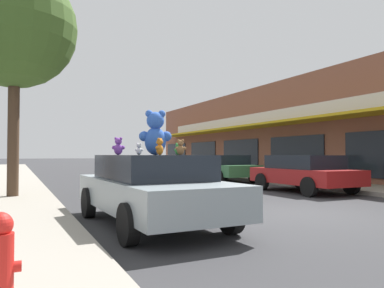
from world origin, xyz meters
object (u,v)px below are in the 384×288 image
object	(u,v)px
teddy_bear_giant	(155,133)
teddy_bear_purple	(118,146)
teddy_bear_orange	(160,147)
parked_car_far_center	(304,172)
plush_art_car	(151,187)
street_tree	(15,28)
teddy_bear_white	(139,149)
teddy_bear_brown	(181,147)
parked_car_far_right	(223,167)
teddy_bear_green	(178,149)

from	to	relation	value
teddy_bear_giant	teddy_bear_purple	distance (m)	1.05
teddy_bear_orange	parked_car_far_center	bearing A→B (deg)	167.18
plush_art_car	street_tree	bearing A→B (deg)	113.17
teddy_bear_orange	street_tree	xyz separation A→B (m)	(-2.50, 5.93, 3.70)
teddy_bear_giant	street_tree	bearing A→B (deg)	-46.28
teddy_bear_white	teddy_bear_brown	xyz separation A→B (m)	(0.22, -1.81, 0.01)
parked_car_far_right	plush_art_car	bearing A→B (deg)	-126.74
parked_car_far_center	street_tree	world-z (taller)	street_tree
teddy_bear_green	street_tree	bearing A→B (deg)	-12.89
teddy_bear_giant	parked_car_far_right	bearing A→B (deg)	-108.48
teddy_bear_orange	teddy_bear_green	size ratio (longest dim) A/B	1.41
teddy_bear_orange	street_tree	size ratio (longest dim) A/B	0.05
plush_art_car	teddy_bear_green	distance (m)	1.10
parked_car_far_center	street_tree	xyz separation A→B (m)	(-9.78, 1.68, 4.50)
plush_art_car	teddy_bear_giant	size ratio (longest dim) A/B	5.23
teddy_bear_white	teddy_bear_purple	size ratio (longest dim) A/B	0.69
teddy_bear_white	teddy_bear_orange	bearing A→B (deg)	131.27
street_tree	teddy_bear_giant	bearing A→B (deg)	-64.21
teddy_bear_giant	parked_car_far_center	size ratio (longest dim) A/B	0.21
teddy_bear_brown	teddy_bear_green	distance (m)	0.16
teddy_bear_white	teddy_bear_purple	distance (m)	0.48
teddy_bear_giant	teddy_bear_purple	world-z (taller)	teddy_bear_giant
teddy_bear_brown	parked_car_far_right	size ratio (longest dim) A/B	0.07
parked_car_far_center	parked_car_far_right	world-z (taller)	parked_car_far_center
teddy_bear_orange	parked_car_far_right	xyz separation A→B (m)	(7.28, 10.27, -0.80)
teddy_bear_white	street_tree	bearing A→B (deg)	-17.31
teddy_bear_orange	teddy_bear_brown	xyz separation A→B (m)	(0.27, -0.37, -0.02)
teddy_bear_white	teddy_bear_purple	world-z (taller)	teddy_bear_purple
street_tree	teddy_bear_purple	bearing A→B (deg)	-65.40
plush_art_car	street_tree	world-z (taller)	street_tree
teddy_bear_purple	street_tree	xyz separation A→B (m)	(-2.07, 4.53, 3.67)
plush_art_car	parked_car_far_right	bearing A→B (deg)	51.22
teddy_bear_orange	teddy_bear_brown	size ratio (longest dim) A/B	1.12
teddy_bear_brown	street_tree	world-z (taller)	street_tree
teddy_bear_giant	teddy_bear_green	xyz separation A→B (m)	(0.18, -0.75, -0.33)
teddy_bear_giant	teddy_bear_green	size ratio (longest dim) A/B	3.99
teddy_bear_purple	teddy_bear_green	bearing A→B (deg)	137.82
teddy_bear_white	plush_art_car	bearing A→B (deg)	132.16
teddy_bear_purple	parked_car_far_center	xyz separation A→B (m)	(7.71, 2.85, -0.83)
plush_art_car	teddy_bear_purple	size ratio (longest dim) A/B	12.26
plush_art_car	teddy_bear_orange	bearing A→B (deg)	-95.31
teddy_bear_green	parked_car_far_right	distance (m)	12.62
teddy_bear_purple	teddy_bear_green	world-z (taller)	teddy_bear_purple
plush_art_car	teddy_bear_purple	world-z (taller)	teddy_bear_purple
parked_car_far_center	street_tree	size ratio (longest dim) A/B	0.60
street_tree	teddy_bear_white	bearing A→B (deg)	-60.43
teddy_bear_giant	street_tree	distance (m)	6.90
plush_art_car	teddy_bear_orange	distance (m)	0.97
teddy_bear_brown	parked_car_far_center	distance (m)	8.44
teddy_bear_green	parked_car_far_right	xyz separation A→B (m)	(7.00, 10.48, -0.75)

